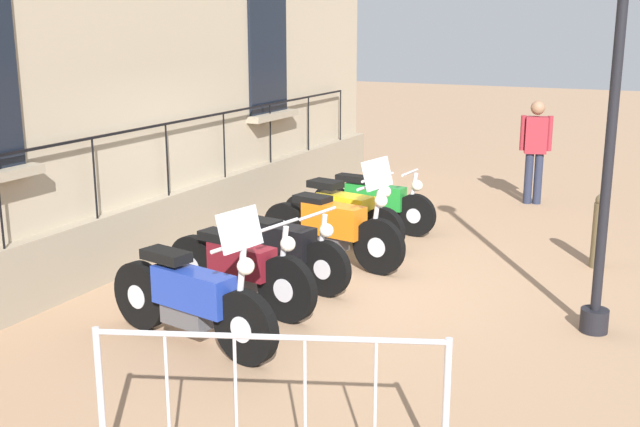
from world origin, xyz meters
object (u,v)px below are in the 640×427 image
(motorcycle_yellow, at_px, (342,215))
(motorcycle_blue, at_px, (192,300))
(motorcycle_orange, at_px, (333,227))
(motorcycle_green, at_px, (373,203))
(bollard, at_px, (600,231))
(crowd_barrier, at_px, (270,399))
(motorcycle_maroon, at_px, (240,270))
(lamppost, at_px, (612,128))
(pedestrian_standing, at_px, (535,146))
(motorcycle_black, at_px, (281,250))

(motorcycle_yellow, bearing_deg, motorcycle_blue, -88.00)
(motorcycle_blue, xyz_separation_m, motorcycle_orange, (0.11, 2.96, 0.02))
(motorcycle_green, relative_size, bollard, 2.11)
(motorcycle_yellow, bearing_deg, motorcycle_orange, -73.96)
(crowd_barrier, bearing_deg, bollard, 76.11)
(motorcycle_maroon, relative_size, lamppost, 0.52)
(bollard, height_order, pedestrian_standing, pedestrian_standing)
(motorcycle_orange, distance_m, motorcycle_yellow, 0.90)
(motorcycle_maroon, xyz_separation_m, lamppost, (3.58, 0.99, 1.64))
(motorcycle_maroon, xyz_separation_m, pedestrian_standing, (1.89, 6.54, 0.57))
(motorcycle_black, distance_m, pedestrian_standing, 5.98)
(crowd_barrier, distance_m, pedestrian_standing, 9.21)
(motorcycle_orange, relative_size, motorcycle_green, 1.06)
(motorcycle_orange, bearing_deg, lamppost, -15.24)
(motorcycle_maroon, xyz_separation_m, crowd_barrier, (1.88, -2.66, 0.12))
(motorcycle_blue, height_order, motorcycle_black, motorcycle_blue)
(motorcycle_maroon, height_order, crowd_barrier, crowd_barrier)
(crowd_barrier, bearing_deg, motorcycle_maroon, 125.24)
(motorcycle_maroon, relative_size, crowd_barrier, 0.90)
(motorcycle_maroon, bearing_deg, motorcycle_yellow, 90.37)
(motorcycle_blue, xyz_separation_m, motorcycle_maroon, (-0.12, 1.06, -0.03))
(motorcycle_yellow, bearing_deg, motorcycle_maroon, -89.63)
(motorcycle_maroon, xyz_separation_m, bollard, (3.34, 3.25, 0.04))
(crowd_barrier, height_order, bollard, crowd_barrier)
(bollard, bearing_deg, motorcycle_black, -144.40)
(motorcycle_orange, bearing_deg, motorcycle_green, 95.41)
(motorcycle_blue, bearing_deg, lamppost, 30.65)
(motorcycle_blue, relative_size, motorcycle_orange, 0.98)
(motorcycle_green, bearing_deg, crowd_barrier, -74.06)
(motorcycle_orange, bearing_deg, bollard, 23.34)
(motorcycle_black, relative_size, lamppost, 0.49)
(bollard, relative_size, pedestrian_standing, 0.54)
(motorcycle_blue, bearing_deg, bollard, 53.15)
(bollard, bearing_deg, motorcycle_yellow, -171.86)
(motorcycle_blue, xyz_separation_m, lamppost, (3.46, 2.05, 1.61))
(motorcycle_maroon, xyz_separation_m, motorcycle_black, (0.03, 0.88, -0.01))
(pedestrian_standing, bearing_deg, motorcycle_orange, -109.67)
(bollard, bearing_deg, motorcycle_green, 171.92)
(motorcycle_yellow, relative_size, lamppost, 0.51)
(motorcycle_maroon, height_order, lamppost, lamppost)
(pedestrian_standing, bearing_deg, crowd_barrier, -90.03)
(motorcycle_yellow, relative_size, bollard, 2.08)
(crowd_barrier, xyz_separation_m, pedestrian_standing, (0.01, 9.20, 0.44))
(motorcycle_maroon, relative_size, pedestrian_standing, 1.15)
(motorcycle_blue, height_order, motorcycle_orange, motorcycle_blue)
(motorcycle_orange, distance_m, crowd_barrier, 4.86)
(motorcycle_black, bearing_deg, motorcycle_orange, 79.19)
(motorcycle_blue, distance_m, motorcycle_orange, 2.97)
(motorcycle_black, xyz_separation_m, motorcycle_orange, (0.20, 1.03, 0.06))
(motorcycle_yellow, distance_m, lamppost, 4.33)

